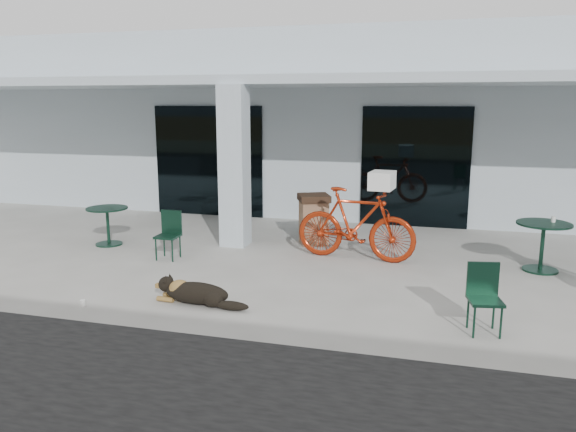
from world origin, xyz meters
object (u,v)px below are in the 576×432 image
(cafe_table_far, at_px, (542,247))
(cafe_chair_far_a, at_px, (485,300))
(bicycle, at_px, (356,224))
(trash_receptacle, at_px, (314,219))
(cafe_chair_near, at_px, (168,236))
(dog, at_px, (197,292))
(cafe_table_near, at_px, (108,226))

(cafe_table_far, xyz_separation_m, cafe_chair_far_a, (-1.09, -3.00, 0.02))
(bicycle, distance_m, trash_receptacle, 1.35)
(cafe_table_far, height_order, cafe_chair_far_a, cafe_chair_far_a)
(cafe_chair_far_a, bearing_deg, trash_receptacle, 117.28)
(cafe_chair_far_a, bearing_deg, cafe_chair_near, 148.22)
(bicycle, xyz_separation_m, dog, (-1.79, -2.88, -0.47))
(cafe_table_far, bearing_deg, cafe_table_near, -177.35)
(bicycle, height_order, trash_receptacle, bicycle)
(dog, relative_size, cafe_table_far, 1.23)
(cafe_table_near, bearing_deg, cafe_chair_far_a, -20.79)
(cafe_table_near, distance_m, cafe_table_far, 8.02)
(cafe_chair_far_a, distance_m, trash_receptacle, 4.85)
(cafe_chair_far_a, bearing_deg, bicycle, 114.08)
(dog, bearing_deg, cafe_chair_near, 130.06)
(bicycle, xyz_separation_m, trash_receptacle, (-0.98, 0.92, -0.15))
(bicycle, distance_m, dog, 3.42)
(cafe_table_far, bearing_deg, bicycle, -177.77)
(bicycle, bearing_deg, trash_receptacle, 53.29)
(cafe_table_near, xyz_separation_m, cafe_table_far, (8.02, 0.37, 0.04))
(cafe_table_near, relative_size, cafe_table_far, 0.91)
(cafe_chair_near, height_order, cafe_table_far, cafe_chair_near)
(cafe_chair_near, bearing_deg, cafe_chair_far_a, -21.63)
(cafe_table_near, xyz_separation_m, cafe_chair_near, (1.63, -0.63, 0.06))
(cafe_table_near, bearing_deg, cafe_table_far, 2.65)
(bicycle, distance_m, cafe_chair_near, 3.39)
(bicycle, xyz_separation_m, cafe_table_near, (-4.89, -0.25, -0.28))
(dog, bearing_deg, cafe_table_far, 35.15)
(bicycle, height_order, dog, bicycle)
(cafe_table_near, height_order, cafe_table_far, cafe_table_far)
(dog, distance_m, cafe_chair_near, 2.50)
(cafe_chair_near, xyz_separation_m, trash_receptacle, (2.28, 1.80, 0.06))
(cafe_chair_near, bearing_deg, dog, -54.60)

